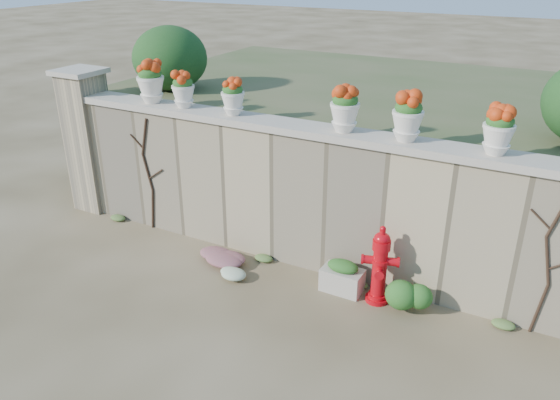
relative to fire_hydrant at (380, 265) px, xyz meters
The scene contains 19 objects.
ground 1.96m from the fire_hydrant, 135.21° to the right, with size 80.00×80.00×0.00m, color #4C3E26.
stone_wall 1.49m from the fire_hydrant, 160.40° to the left, with size 8.00×0.40×2.00m, color tan.
wall_cap 2.06m from the fire_hydrant, 160.40° to the left, with size 8.10×0.52×0.10m, color #BEB3A0.
gate_pillar 5.55m from the fire_hydrant, behind, with size 0.72×0.72×2.48m.
raised_fill 3.94m from the fire_hydrant, 109.96° to the left, with size 9.00×6.00×2.00m, color #384C23.
back_shrub_left 5.23m from the fire_hydrant, 159.73° to the left, with size 1.30×1.30×1.10m, color #143814.
vine_left 4.04m from the fire_hydrant, behind, with size 0.60×0.04×1.91m.
vine_right 1.96m from the fire_hydrant, ahead, with size 0.60×0.04×1.91m.
fire_hydrant is the anchor object (origin of this frame).
planter_box 0.61m from the fire_hydrant, behind, with size 0.56×0.33×0.47m.
green_shrub 0.54m from the fire_hydrant, 13.08° to the right, with size 0.61×0.55×0.58m, color #1E5119.
magenta_clump 2.37m from the fire_hydrant, behind, with size 0.88×0.59×0.24m, color #B4246C.
white_flowers 2.06m from the fire_hydrant, 167.72° to the right, with size 0.53×0.42×0.19m, color white.
urn_pot_0 4.41m from the fire_hydrant, behind, with size 0.41×0.41×0.65m.
urn_pot_1 3.84m from the fire_hydrant, behind, with size 0.34×0.34×0.54m.
urn_pot_2 3.10m from the fire_hydrant, 169.13° to the left, with size 0.34×0.34×0.53m.
urn_pot_3 2.06m from the fire_hydrant, 148.43° to the left, with size 0.38×0.38×0.60m.
urn_pot_4 1.91m from the fire_hydrant, 84.21° to the left, with size 0.39×0.39×0.60m.
urn_pot_5 2.19m from the fire_hydrant, 23.33° to the left, with size 0.36×0.36×0.57m.
Camera 1 is at (3.05, -4.63, 4.22)m, focal length 35.00 mm.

